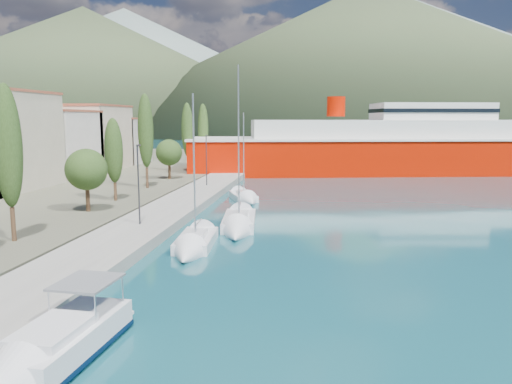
# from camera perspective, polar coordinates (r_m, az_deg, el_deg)

# --- Properties ---
(ground) EXTENTS (1400.00, 1400.00, 0.00)m
(ground) POSITION_cam_1_polar(r_m,az_deg,el_deg) (141.91, 5.51, 4.78)
(ground) COLOR #154D58
(quay) EXTENTS (5.00, 88.00, 0.80)m
(quay) POSITION_cam_1_polar(r_m,az_deg,el_deg) (50.17, -8.47, -1.34)
(quay) COLOR gray
(quay) RESTS_ON ground
(hills_far) EXTENTS (1480.00, 900.00, 180.00)m
(hills_far) POSITION_cam_1_polar(r_m,az_deg,el_deg) (657.75, 19.66, 13.87)
(hills_far) COLOR slate
(hills_far) RESTS_ON ground
(hills_near) EXTENTS (1010.00, 520.00, 115.00)m
(hills_near) POSITION_cam_1_polar(r_m,az_deg,el_deg) (407.00, 21.20, 13.51)
(hills_near) COLOR #3C4B2E
(hills_near) RESTS_ON ground
(town_buildings) EXTENTS (9.20, 69.20, 11.30)m
(town_buildings) POSITION_cam_1_polar(r_m,az_deg,el_deg) (69.05, -24.75, 4.94)
(town_buildings) COLOR #C2B39F
(town_buildings) RESTS_ON land_strip
(tree_row) EXTENTS (3.62, 61.67, 10.98)m
(tree_row) POSITION_cam_1_polar(r_m,az_deg,el_deg) (56.88, -13.48, 5.28)
(tree_row) COLOR #47301E
(tree_row) RESTS_ON land_strip
(lamp_posts) EXTENTS (0.15, 44.42, 6.06)m
(lamp_posts) POSITION_cam_1_polar(r_m,az_deg,el_deg) (39.18, -13.00, 1.27)
(lamp_posts) COLOR #2D2D33
(lamp_posts) RESTS_ON quay
(motor_cruiser) EXTENTS (3.05, 8.59, 3.11)m
(motor_cruiser) POSITION_cam_1_polar(r_m,az_deg,el_deg) (19.44, -23.33, -17.49)
(motor_cruiser) COLOR black
(motor_cruiser) RESTS_ON ground
(sailboat_near) EXTENTS (2.96, 8.07, 11.37)m
(sailboat_near) POSITION_cam_1_polar(r_m,az_deg,el_deg) (33.39, -7.39, -6.39)
(sailboat_near) COLOR silver
(sailboat_near) RESTS_ON ground
(sailboat_mid) EXTENTS (3.59, 9.94, 13.98)m
(sailboat_mid) POSITION_cam_1_polar(r_m,az_deg,el_deg) (39.16, -2.10, -4.09)
(sailboat_mid) COLOR silver
(sailboat_mid) RESTS_ON ground
(sailboat_far) EXTENTS (4.63, 7.35, 10.31)m
(sailboat_far) POSITION_cam_1_polar(r_m,az_deg,el_deg) (53.07, -1.08, -0.83)
(sailboat_far) COLOR silver
(sailboat_far) RESTS_ON ground
(ferry) EXTENTS (66.61, 25.37, 12.95)m
(ferry) POSITION_cam_1_polar(r_m,az_deg,el_deg) (84.66, 15.17, 4.80)
(ferry) COLOR #BE1400
(ferry) RESTS_ON ground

